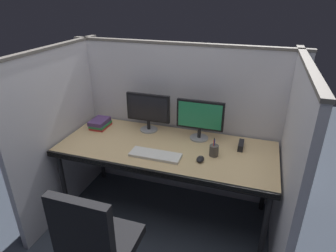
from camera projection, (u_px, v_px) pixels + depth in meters
ground_plane at (156, 234)px, 2.61m from camera, size 8.00×8.00×0.00m
cubicle_partition_rear at (180, 122)px, 2.91m from camera, size 2.21×0.06×1.57m
cubicle_partition_left at (63, 131)px, 2.72m from camera, size 0.06×1.41×1.57m
cubicle_partition_right at (288, 167)px, 2.16m from camera, size 0.06×1.41×1.57m
desk at (166, 152)px, 2.56m from camera, size 1.90×0.80×0.74m
monitor_left at (148, 110)px, 2.76m from camera, size 0.43×0.17×0.37m
monitor_right at (200, 117)px, 2.60m from camera, size 0.43×0.17×0.37m
keyboard_main at (155, 155)px, 2.40m from camera, size 0.43×0.15×0.02m
computer_mouse at (200, 159)px, 2.33m from camera, size 0.06×0.10×0.04m
red_stapler at (241, 145)px, 2.51m from camera, size 0.04×0.15×0.06m
book_stack at (100, 123)px, 2.90m from camera, size 0.16×0.21×0.08m
pen_cup at (214, 150)px, 2.39m from camera, size 0.08×0.08×0.17m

